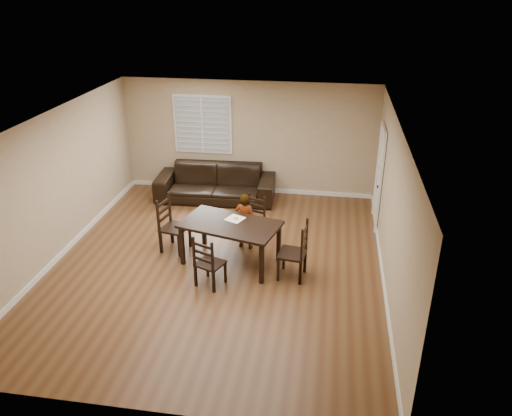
# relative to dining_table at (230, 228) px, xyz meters

# --- Properties ---
(ground) EXTENTS (7.00, 7.00, 0.00)m
(ground) POSITION_rel_dining_table_xyz_m (-0.24, -0.10, -0.73)
(ground) COLOR brown
(ground) RESTS_ON ground
(room) EXTENTS (6.04, 7.04, 2.72)m
(room) POSITION_rel_dining_table_xyz_m (-0.20, 0.08, 1.08)
(room) COLOR tan
(room) RESTS_ON ground
(dining_table) EXTENTS (1.92, 1.38, 0.81)m
(dining_table) POSITION_rel_dining_table_xyz_m (0.00, 0.00, 0.00)
(dining_table) COLOR black
(dining_table) RESTS_ON ground
(chair_near) EXTENTS (0.52, 0.50, 0.92)m
(chair_near) POSITION_rel_dining_table_xyz_m (0.29, 1.05, -0.31)
(chair_near) COLOR black
(chair_near) RESTS_ON ground
(chair_far) EXTENTS (0.55, 0.54, 0.96)m
(chair_far) POSITION_rel_dining_table_xyz_m (-0.24, -0.87, -0.29)
(chair_far) COLOR black
(chair_far) RESTS_ON ground
(chair_left) EXTENTS (0.55, 0.58, 1.10)m
(chair_left) POSITION_rel_dining_table_xyz_m (-1.28, 0.33, -0.23)
(chair_left) COLOR black
(chair_left) RESTS_ON ground
(chair_right) EXTENTS (0.51, 0.54, 1.07)m
(chair_right) POSITION_rel_dining_table_xyz_m (1.28, -0.32, -0.24)
(chair_right) COLOR black
(chair_right) RESTS_ON ground
(child) EXTENTS (0.46, 0.35, 1.14)m
(child) POSITION_rel_dining_table_xyz_m (0.16, 0.61, -0.16)
(child) COLOR gray
(child) RESTS_ON ground
(napkin) EXTENTS (0.40, 0.40, 0.00)m
(napkin) POSITION_rel_dining_table_xyz_m (0.05, 0.19, 0.09)
(napkin) COLOR white
(napkin) RESTS_ON dining_table
(donut) EXTENTS (0.10, 0.10, 0.04)m
(donut) POSITION_rel_dining_table_xyz_m (0.07, 0.18, 0.11)
(donut) COLOR #DE9B4F
(donut) RESTS_ON napkin
(sofa) EXTENTS (2.80, 1.19, 0.81)m
(sofa) POSITION_rel_dining_table_xyz_m (-0.94, 2.79, -0.32)
(sofa) COLOR black
(sofa) RESTS_ON ground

